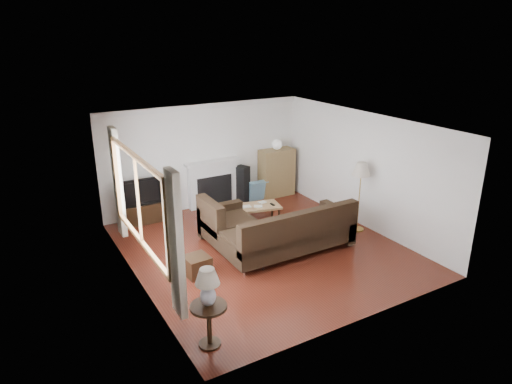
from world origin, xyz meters
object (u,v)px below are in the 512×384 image
floor_lamp (359,197)px  side_table (209,325)px  bookshelf (277,173)px  tv_stand (141,213)px  coffee_table (256,214)px  sectional_sofa (289,231)px

floor_lamp → side_table: 4.79m
bookshelf → floor_lamp: floor_lamp is taller
tv_stand → coffee_table: bearing=-30.2°
tv_stand → sectional_sofa: size_ratio=0.32×
floor_lamp → coffee_table: bearing=139.6°
coffee_table → tv_stand: bearing=162.0°
coffee_table → floor_lamp: size_ratio=0.69×
sectional_sofa → side_table: (-2.50, -1.78, -0.14)m
tv_stand → floor_lamp: floor_lamp is taller
coffee_table → floor_lamp: floor_lamp is taller
bookshelf → floor_lamp: bearing=-83.2°
tv_stand → coffee_table: (2.23, -1.30, -0.02)m
bookshelf → side_table: size_ratio=1.95×
bookshelf → tv_stand: bearing=-179.9°
floor_lamp → bookshelf: bearing=96.8°
sectional_sofa → coffee_table: size_ratio=2.69×
sectional_sofa → floor_lamp: bearing=3.8°
side_table → bookshelf: bearing=49.0°
sectional_sofa → side_table: sectional_sofa is taller
side_table → coffee_table: bearing=51.2°
sectional_sofa → coffee_table: (0.19, 1.56, -0.25)m
sectional_sofa → tv_stand: bearing=125.6°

